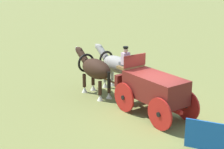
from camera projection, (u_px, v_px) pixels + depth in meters
name	position (u px, v px, depth m)	size (l,w,h in m)	color
ground_plane	(154.00, 115.00, 14.97)	(220.00, 220.00, 0.00)	olive
show_wagon	(153.00, 88.00, 14.71)	(5.78, 3.02, 2.85)	maroon
draft_horse_near	(95.00, 69.00, 17.15)	(3.06, 1.72, 2.24)	#331E14
draft_horse_off	(115.00, 65.00, 17.89)	(3.09, 1.69, 2.24)	#9E998E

